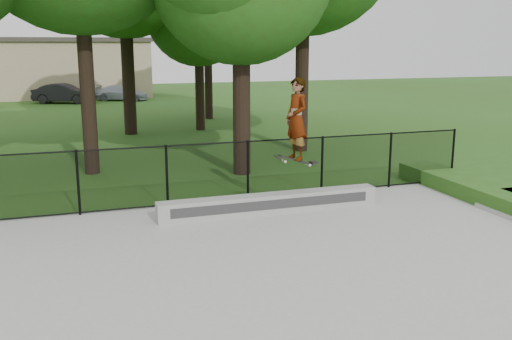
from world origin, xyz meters
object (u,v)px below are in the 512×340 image
object	(u,v)px
car_b	(64,93)
car_c	(122,93)
grind_ledge	(270,203)
skater_airborne	(297,120)

from	to	relation	value
car_b	car_c	world-z (taller)	car_b
car_c	grind_ledge	bearing A→B (deg)	-157.37
grind_ledge	skater_airborne	size ratio (longest dim) A/B	2.55
car_c	skater_airborne	size ratio (longest dim) A/B	1.61
skater_airborne	car_c	bearing A→B (deg)	92.19
grind_ledge	skater_airborne	world-z (taller)	skater_airborne
car_b	car_c	size ratio (longest dim) A/B	1.08
grind_ledge	car_c	distance (m)	28.88
car_c	skater_airborne	world-z (taller)	skater_airborne
skater_airborne	car_b	bearing A→B (deg)	99.91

